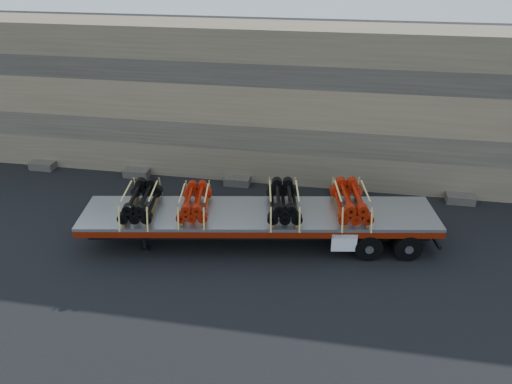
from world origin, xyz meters
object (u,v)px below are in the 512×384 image
Objects in this scene: bundle_front at (141,202)px; bundle_midfront at (195,203)px; trailer at (259,227)px; bundle_midrear at (283,202)px; bundle_rear at (351,202)px.

bundle_front is 1.09× the size of bundle_midfront.
bundle_midrear is at bearing 0.00° from trailer.
bundle_rear is (3.32, 0.59, 1.09)m from trailer.
bundle_midrear is at bearing 180.00° from bundle_rear.
bundle_rear is (5.63, 1.00, 0.05)m from bundle_midfront.
bundle_front reaches higher than trailer.
bundle_rear reaches higher than trailer.
bundle_front is 7.70m from bundle_rear.
bundle_rear reaches higher than bundle_midrear.
bundle_rear reaches higher than bundle_midfront.
trailer is 2.58m from bundle_midfront.
bundle_midfront is 0.90× the size of bundle_midrear.
trailer is 5.35× the size of bundle_rear.
bundle_front is at bearing 180.00° from bundle_midrear.
bundle_rear is at bearing 0.00° from bundle_midfront.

